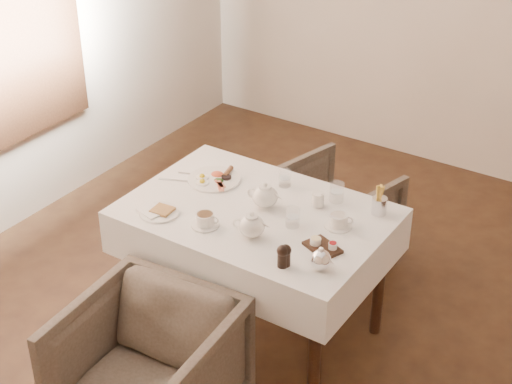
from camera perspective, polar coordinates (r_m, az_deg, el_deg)
The scene contains 20 objects.
table at distance 3.92m, azimuth 0.02°, elevation -2.81°, with size 1.28×0.88×0.75m.
armchair_near at distance 3.61m, azimuth -7.82°, elevation -12.79°, with size 0.70×0.72×0.65m, color #463D33.
armchair_far at distance 4.73m, azimuth 5.61°, elevation -1.59°, with size 0.62×0.64×0.58m, color #463D33.
breakfast_plate at distance 4.12m, azimuth -3.02°, elevation 0.99°, with size 0.28×0.28×0.03m.
side_plate at distance 3.86m, azimuth -7.17°, elevation -1.44°, with size 0.21×0.20×0.02m.
teapot_centre at distance 3.85m, azimuth 0.67°, elevation -0.21°, with size 0.17×0.13×0.14m, color white, non-canonical shape.
teapot_front at distance 3.62m, azimuth -0.31°, elevation -2.38°, with size 0.17×0.13×0.13m, color white, non-canonical shape.
creamer at distance 3.89m, azimuth 4.52°, elevation -0.53°, with size 0.06×0.06×0.07m, color white.
teacup_near at distance 3.73m, azimuth -3.72°, elevation -2.06°, with size 0.14×0.14×0.07m.
teacup_far at distance 3.74m, azimuth 6.02°, elevation -2.12°, with size 0.13×0.13×0.07m.
glass_left at distance 4.05m, azimuth 2.12°, elevation 1.01°, with size 0.06×0.06×0.09m, color silver.
glass_mid at distance 3.72m, azimuth 2.68°, elevation -1.85°, with size 0.07×0.07×0.10m, color silver.
glass_right at distance 3.93m, azimuth 5.89°, elevation -0.01°, with size 0.07×0.07×0.10m, color silver.
condiment_board at distance 3.58m, azimuth 4.85°, elevation -3.94°, with size 0.20×0.17×0.04m.
pepper_mill_left at distance 3.44m, azimuth 1.95°, elevation -4.67°, with size 0.05×0.05×0.11m, color black, non-canonical shape.
pepper_mill_right at distance 3.44m, azimuth 2.16°, elevation -4.61°, with size 0.05×0.05×0.11m, color black, non-canonical shape.
silver_pot at distance 3.42m, azimuth 4.74°, elevation -4.83°, with size 0.11×0.09×0.12m, color white, non-canonical shape.
fries_cup at distance 3.84m, azimuth 8.98°, elevation -0.68°, with size 0.07×0.07×0.16m.
cutlery_fork at distance 4.18m, azimuth -4.49°, elevation 1.29°, with size 0.01×0.18×0.00m, color silver.
cutlery_knife at distance 4.13m, azimuth -5.80°, elevation 0.84°, with size 0.02×0.19×0.00m, color silver.
Camera 1 is at (1.45, -2.61, 2.78)m, focal length 55.00 mm.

